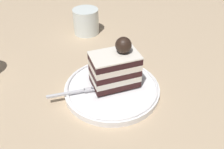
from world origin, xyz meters
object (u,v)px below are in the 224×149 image
dessert_plate (112,88)px  drink_glass_far (86,23)px  fork (77,92)px  cake_slice (115,68)px

dessert_plate → drink_glass_far: 0.30m
dessert_plate → fork: (0.07, -0.04, 0.01)m
drink_glass_far → cake_slice: bearing=57.2°
dessert_plate → fork: fork is taller
cake_slice → drink_glass_far: bearing=-122.8°
cake_slice → fork: bearing=-28.4°
cake_slice → drink_glass_far: 0.30m
cake_slice → fork: size_ratio=1.15×
cake_slice → dessert_plate: bearing=-2.8°
dessert_plate → drink_glass_far: (-0.17, -0.25, 0.03)m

